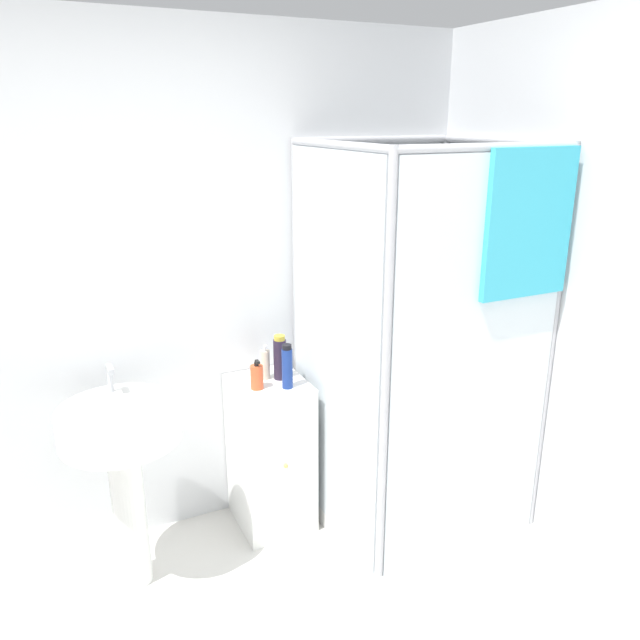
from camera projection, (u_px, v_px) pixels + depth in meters
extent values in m
cube|color=silver|center=(146.00, 297.00, 2.95)|extent=(6.40, 0.06, 2.50)
cube|color=white|center=(407.00, 505.00, 3.40)|extent=(0.93, 0.93, 0.09)
cylinder|color=#B2B2B7|center=(436.00, 309.00, 3.68)|extent=(0.04, 0.04, 1.97)
cylinder|color=#B2B2B7|center=(297.00, 330.00, 3.31)|extent=(0.04, 0.04, 1.97)
cylinder|color=#B2B2B7|center=(549.00, 360.00, 2.91)|extent=(0.04, 0.04, 1.97)
cylinder|color=#B2B2B7|center=(385.00, 395.00, 2.54)|extent=(0.04, 0.04, 1.97)
cylinder|color=#B2B2B7|center=(491.00, 147.00, 2.42)|extent=(0.89, 0.04, 0.04)
cylinder|color=#B2B2B7|center=(375.00, 140.00, 3.19)|extent=(0.89, 0.04, 0.04)
cylinder|color=#B2B2B7|center=(337.00, 145.00, 2.62)|extent=(0.04, 0.89, 0.04)
cylinder|color=#B2B2B7|center=(502.00, 141.00, 2.99)|extent=(0.04, 0.89, 0.04)
cube|color=silver|center=(475.00, 371.00, 2.71)|extent=(0.86, 0.01, 1.85)
cube|color=silver|center=(333.00, 353.00, 2.91)|extent=(0.01, 0.86, 1.85)
cylinder|color=#B7BABF|center=(410.00, 342.00, 3.58)|extent=(0.02, 0.02, 1.48)
cylinder|color=#B7BABF|center=(421.00, 211.00, 3.30)|extent=(0.07, 0.07, 0.04)
cube|color=#38ADC6|center=(529.00, 224.00, 2.58)|extent=(0.45, 0.03, 0.62)
cube|color=white|center=(271.00, 453.00, 3.23)|extent=(0.36, 0.40, 0.81)
sphere|color=gold|center=(286.00, 466.00, 3.04)|extent=(0.02, 0.02, 0.02)
cylinder|color=white|center=(130.00, 512.00, 2.81)|extent=(0.15, 0.15, 0.74)
cylinder|color=white|center=(120.00, 423.00, 2.67)|extent=(0.52, 0.52, 0.15)
cylinder|color=#B7BABF|center=(110.00, 378.00, 2.78)|extent=(0.02, 0.02, 0.13)
cube|color=#B7BABF|center=(110.00, 369.00, 2.73)|extent=(0.02, 0.07, 0.02)
cylinder|color=#E5562D|center=(257.00, 377.00, 3.02)|extent=(0.06, 0.06, 0.12)
cylinder|color=black|center=(256.00, 364.00, 3.00)|extent=(0.02, 0.02, 0.02)
cube|color=black|center=(257.00, 362.00, 2.98)|extent=(0.02, 0.03, 0.01)
cylinder|color=#281E33|center=(280.00, 359.00, 3.12)|extent=(0.06, 0.06, 0.21)
cylinder|color=gold|center=(279.00, 338.00, 3.08)|extent=(0.05, 0.05, 0.02)
cylinder|color=navy|center=(287.00, 369.00, 3.02)|extent=(0.05, 0.05, 0.20)
cylinder|color=black|center=(287.00, 347.00, 2.98)|extent=(0.04, 0.04, 0.02)
cylinder|color=beige|center=(265.00, 365.00, 3.13)|extent=(0.05, 0.05, 0.15)
cylinder|color=silver|center=(265.00, 349.00, 3.10)|extent=(0.02, 0.02, 0.02)
cube|color=silver|center=(266.00, 346.00, 3.09)|extent=(0.01, 0.03, 0.01)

